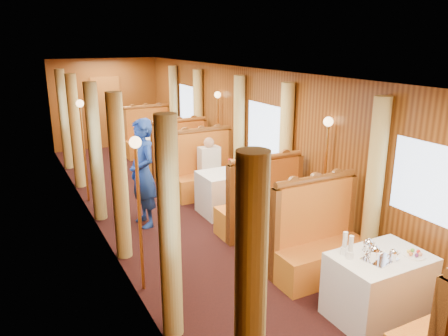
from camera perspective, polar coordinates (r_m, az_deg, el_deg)
floor at (r=7.65m, az=-4.30°, el=-6.67°), size 3.00×12.00×0.01m
ceiling at (r=7.05m, az=-4.74°, el=12.35°), size 3.00×12.00×0.01m
wall_far at (r=12.90m, az=-15.14°, el=8.11°), size 3.00×0.01×2.50m
wall_left at (r=6.83m, az=-16.16°, el=0.96°), size 0.01×12.00×2.50m
wall_right at (r=7.94m, az=5.51°, el=3.66°), size 0.01×12.00×2.50m
doorway_far at (r=12.91m, az=-15.03°, el=7.00°), size 0.80×0.04×2.00m
table_near at (r=5.28m, az=19.51°, el=-14.38°), size 1.05×0.72×0.75m
banquette_near_aft at (r=5.89m, az=12.35°, el=-9.86°), size 1.30×0.55×1.34m
table_mid at (r=7.81m, az=0.70°, el=-3.16°), size 1.05×0.72×0.75m
banquette_mid_fwd at (r=6.98m, az=4.65°, el=-5.26°), size 1.30×0.55×1.34m
banquette_mid_aft at (r=8.66m, az=-2.46°, el=-0.85°), size 1.30×0.55×1.34m
table_far at (r=10.90m, az=-8.01°, el=2.37°), size 1.05×0.72×0.75m
banquette_far_fwd at (r=9.96m, az=-6.05°, el=1.39°), size 1.30×0.55×1.34m
banquette_far_aft at (r=11.82m, az=-9.69°, el=3.65°), size 1.30×0.55×1.34m
tea_tray at (r=5.01m, az=19.63°, el=-11.15°), size 0.38×0.31×0.01m
teapot_left at (r=4.90m, az=19.01°, el=-10.84°), size 0.22×0.19×0.15m
teapot_right at (r=5.00m, az=21.19°, el=-10.76°), size 0.15×0.13×0.11m
teapot_back at (r=5.05m, az=18.28°, el=-10.00°), size 0.19×0.15×0.14m
fruit_plate at (r=5.23m, az=23.61°, el=-10.28°), size 0.24×0.24×0.05m
cup_inboard at (r=4.90m, az=16.18°, el=-10.21°), size 0.08×0.08×0.26m
cup_outboard at (r=4.97m, az=15.48°, el=-9.73°), size 0.08×0.08×0.26m
rose_vase_mid at (r=7.62m, az=0.77°, el=0.69°), size 0.06×0.06×0.36m
rose_vase_far at (r=10.75m, az=-7.93°, el=5.20°), size 0.06×0.06×0.36m
window_left_near at (r=3.59m, az=-4.44°, el=-9.19°), size 0.01×1.20×0.90m
curtain_left_near_a at (r=3.17m, az=3.42°, el=-18.79°), size 0.22×0.22×2.35m
curtain_left_near_b at (r=4.40m, az=-7.13°, el=-8.19°), size 0.22×0.22×2.35m
window_right_near at (r=5.39m, az=25.99°, el=-1.96°), size 0.01×1.20×0.90m
curtain_right_near_b at (r=5.86m, az=19.01°, el=-2.60°), size 0.22×0.22×2.35m
window_left_mid at (r=6.78m, az=-16.17°, el=2.60°), size 0.01×1.20×0.90m
curtain_left_mid_a at (r=6.14m, az=-13.52°, el=-1.29°), size 0.22×0.22×2.35m
curtain_left_mid_b at (r=7.61m, az=-16.45°, el=1.92°), size 0.22×0.22×2.35m
window_right_mid at (r=7.89m, az=5.46°, el=5.07°), size 0.01×1.20×0.90m
curtain_right_mid_a at (r=7.26m, az=8.03°, el=1.76°), size 0.22×0.22×2.35m
curtain_right_mid_b at (r=8.54m, az=1.99°, el=4.13°), size 0.22×0.22×2.35m
window_left_far at (r=10.18m, az=-20.26°, el=6.71°), size 0.01×1.20×0.90m
curtain_left_far_a at (r=9.48m, az=-18.81°, el=4.49°), size 0.22×0.22×2.35m
curtain_left_far_b at (r=11.00m, az=-20.14°, el=5.92°), size 0.22×0.22×2.35m
window_right_far at (r=10.95m, az=-4.58°, el=8.28°), size 0.01×1.20×0.90m
curtain_right_far_a at (r=10.25m, az=-3.37°, el=6.18°), size 0.22×0.22×2.35m
curtain_right_far_b at (r=11.67m, az=-6.54°, el=7.37°), size 0.22×0.22×2.35m
sconce_left_fore at (r=5.18m, az=-11.20°, el=-2.04°), size 0.14×0.14×1.95m
sconce_right_fore at (r=6.49m, az=13.19°, el=1.61°), size 0.14×0.14×1.95m
sconce_left_aft at (r=8.50m, az=-18.01°, el=4.70°), size 0.14×0.14×1.95m
sconce_right_aft at (r=9.35m, az=-0.83°, el=6.53°), size 0.14×0.14×1.95m
steward at (r=7.23m, az=-10.54°, el=-0.68°), size 0.50×0.70×1.80m
passenger at (r=8.38m, az=-1.87°, el=0.84°), size 0.40×0.44×0.76m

